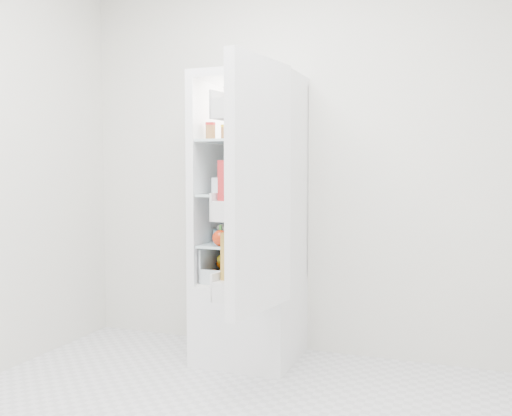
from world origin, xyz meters
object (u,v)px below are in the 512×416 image
at_px(red_cabbage, 278,227).
at_px(fridge_door, 255,191).
at_px(refrigerator, 252,254).
at_px(mushroom_bowl, 225,236).

bearing_deg(red_cabbage, fridge_door, -81.67).
distance_m(refrigerator, fridge_door, 0.81).
bearing_deg(red_cabbage, refrigerator, -160.75).
xyz_separation_m(red_cabbage, fridge_door, (0.10, -0.69, 0.25)).
bearing_deg(fridge_door, refrigerator, 30.57).
bearing_deg(fridge_door, red_cabbage, 16.94).
height_order(red_cabbage, fridge_door, fridge_door).
distance_m(refrigerator, red_cabbage, 0.24).
bearing_deg(refrigerator, mushroom_bowl, -161.51).
bearing_deg(mushroom_bowl, red_cabbage, 18.86).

